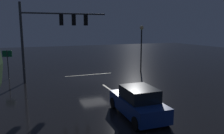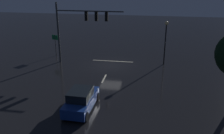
% 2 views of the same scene
% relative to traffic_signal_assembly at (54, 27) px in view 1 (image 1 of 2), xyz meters
% --- Properties ---
extents(ground_plane, '(80.00, 80.00, 0.00)m').
position_rel_traffic_signal_assembly_xyz_m(ground_plane, '(-3.55, 0.42, -4.91)').
color(ground_plane, black).
extents(traffic_signal_assembly, '(7.80, 0.47, 7.08)m').
position_rel_traffic_signal_assembly_xyz_m(traffic_signal_assembly, '(0.00, 0.00, 0.00)').
color(traffic_signal_assembly, '#383A3D').
rests_on(traffic_signal_assembly, ground_plane).
extents(lane_dash_far, '(0.16, 2.20, 0.01)m').
position_rel_traffic_signal_assembly_xyz_m(lane_dash_far, '(-3.55, 4.42, -4.91)').
color(lane_dash_far, beige).
rests_on(lane_dash_far, ground_plane).
extents(lane_dash_mid, '(0.16, 2.20, 0.01)m').
position_rel_traffic_signal_assembly_xyz_m(lane_dash_mid, '(-3.55, 10.42, -4.91)').
color(lane_dash_mid, beige).
rests_on(lane_dash_mid, ground_plane).
extents(stop_bar, '(5.00, 0.16, 0.01)m').
position_rel_traffic_signal_assembly_xyz_m(stop_bar, '(-3.55, -1.18, -4.91)').
color(stop_bar, beige).
rests_on(stop_bar, ground_plane).
extents(car_approaching, '(2.03, 4.42, 1.70)m').
position_rel_traffic_signal_assembly_xyz_m(car_approaching, '(-2.98, 10.75, -4.11)').
color(car_approaching, navy).
rests_on(car_approaching, ground_plane).
extents(street_lamp_left_kerb, '(0.44, 0.44, 5.11)m').
position_rel_traffic_signal_assembly_xyz_m(street_lamp_left_kerb, '(-9.66, -1.02, -1.34)').
color(street_lamp_left_kerb, black).
rests_on(street_lamp_left_kerb, ground_plane).
extents(route_sign, '(0.88, 0.31, 2.79)m').
position_rel_traffic_signal_assembly_xyz_m(route_sign, '(4.15, -2.21, -2.90)').
color(route_sign, '#383A3D').
rests_on(route_sign, ground_plane).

